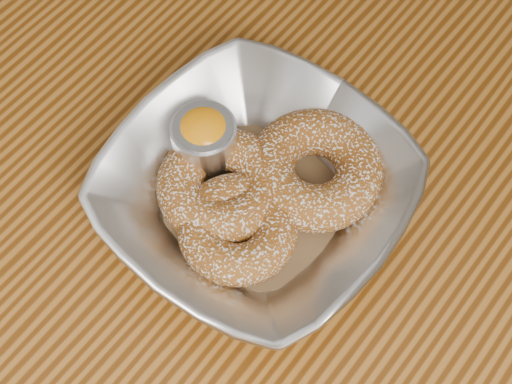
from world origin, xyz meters
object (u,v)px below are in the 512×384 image
Objects in this scene: donut_front at (238,229)px; ramekin at (205,141)px; donut_extra at (222,185)px; donut_back at (315,169)px; serving_bowl at (256,194)px; table at (309,333)px.

ramekin is at bearing 148.94° from donut_front.
donut_back is at bearing 49.07° from donut_extra.
donut_extra is 1.77× the size of ramekin.
ramekin is (-0.06, 0.01, 0.01)m from serving_bowl.
serving_bowl is 0.05m from donut_back.
donut_back is at bearing 24.95° from ramekin.
serving_bowl is 0.03m from donut_extra.
table is 0.16m from donut_back.
serving_bowl is (-0.08, 0.03, 0.13)m from table.
serving_bowl is at bearing -117.49° from donut_back.
table is 0.16m from donut_extra.
serving_bowl is at bearing -7.41° from ramekin.
ramekin is at bearing -155.05° from donut_back.
donut_front is (0.01, -0.03, -0.00)m from serving_bowl.
donut_front is 0.07m from ramekin.
ramekin reaches higher than serving_bowl.
donut_back is at bearing 78.04° from donut_front.
ramekin is at bearing 172.59° from serving_bowl.
table is 0.19m from ramekin.
donut_back reaches higher than donut_front.
donut_extra is (-0.02, -0.01, 0.00)m from serving_bowl.
table is at bearing -14.05° from ramekin.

